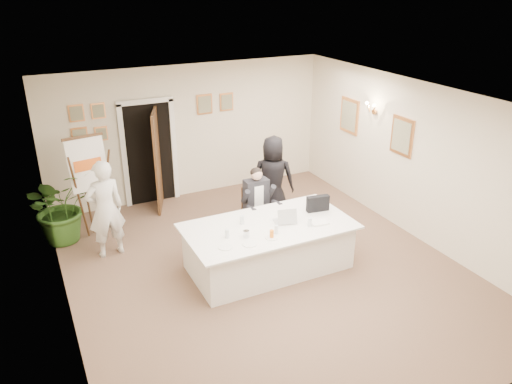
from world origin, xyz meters
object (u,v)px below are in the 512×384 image
object	(u,v)px
seated_man	(257,203)
potted_palm	(60,206)
oj_glass	(272,234)
standing_man	(105,209)
standing_woman	(273,179)
conference_table	(268,246)
paper_stack	(319,223)
flip_chart	(90,192)
steel_jug	(246,234)
laptop	(284,214)
laptop_bag	(318,203)

from	to	relation	value
seated_man	potted_palm	size ratio (longest dim) A/B	1.03
potted_palm	oj_glass	bearing A→B (deg)	-46.38
standing_man	potted_palm	bearing A→B (deg)	-61.69
standing_woman	oj_glass	size ratio (longest dim) A/B	12.91
conference_table	oj_glass	bearing A→B (deg)	-111.23
potted_palm	paper_stack	distance (m)	4.57
standing_man	flip_chart	bearing A→B (deg)	-88.80
seated_man	steel_jug	bearing A→B (deg)	-113.04
seated_man	flip_chart	distance (m)	3.00
conference_table	potted_palm	size ratio (longest dim) A/B	2.03
laptop	oj_glass	distance (m)	0.59
standing_woman	laptop_bag	distance (m)	1.47
seated_man	standing_man	world-z (taller)	standing_man
conference_table	laptop	distance (m)	0.59
laptop	oj_glass	world-z (taller)	laptop
potted_palm	seated_man	bearing A→B (deg)	-24.71
flip_chart	oj_glass	bearing A→B (deg)	-51.53
laptop_bag	steel_jug	size ratio (longest dim) A/B	3.50
steel_jug	potted_palm	bearing A→B (deg)	131.87
standing_woman	laptop_bag	bearing A→B (deg)	123.47
laptop_bag	oj_glass	bearing A→B (deg)	-147.57
standing_man	oj_glass	bearing A→B (deg)	129.57
laptop	paper_stack	xyz separation A→B (m)	(0.48, -0.31, -0.12)
conference_table	seated_man	xyz separation A→B (m)	(0.30, 1.01, 0.29)
seated_man	standing_woman	size ratio (longest dim) A/B	0.81
flip_chart	laptop	bearing A→B (deg)	-42.02
seated_man	flip_chart	bearing A→B (deg)	162.43
flip_chart	laptop	distance (m)	3.55
standing_man	oj_glass	xyz separation A→B (m)	(2.09, -1.96, -0.01)
conference_table	laptop_bag	size ratio (longest dim) A/B	6.97
seated_man	oj_glass	bearing A→B (deg)	-97.92
potted_palm	paper_stack	size ratio (longest dim) A/B	4.81
standing_man	steel_jug	world-z (taller)	standing_man
paper_stack	laptop	bearing A→B (deg)	147.26
conference_table	standing_woman	bearing A→B (deg)	60.03
flip_chart	paper_stack	distance (m)	4.11
flip_chart	laptop	size ratio (longest dim) A/B	5.57
seated_man	potted_palm	xyz separation A→B (m)	(-3.18, 1.46, -0.02)
potted_palm	laptop_bag	distance (m)	4.54
flip_chart	conference_table	bearing A→B (deg)	-45.27
flip_chart	standing_woman	size ratio (longest dim) A/B	1.12
conference_table	steel_jug	distance (m)	0.69
potted_palm	conference_table	bearing A→B (deg)	-40.58
seated_man	standing_man	bearing A→B (deg)	177.32
flip_chart	laptop_bag	xyz separation A→B (m)	(3.35, -2.27, 0.04)
standing_woman	laptop	world-z (taller)	standing_woman
potted_palm	steel_jug	xyz separation A→B (m)	(2.40, -2.67, 0.17)
laptop	steel_jug	size ratio (longest dim) A/B	3.08
seated_man	laptop	xyz separation A→B (m)	(-0.02, -1.00, 0.23)
potted_palm	paper_stack	world-z (taller)	potted_palm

